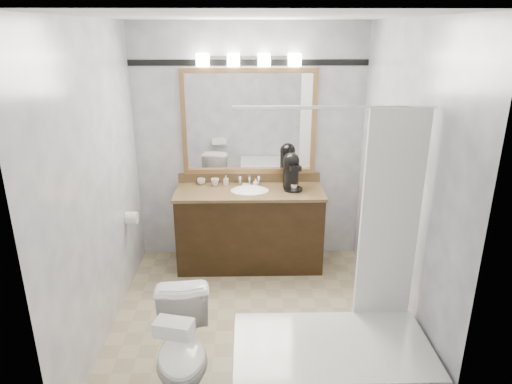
# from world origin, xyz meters

# --- Properties ---
(room) EXTENTS (2.42, 2.62, 2.52)m
(room) POSITION_xyz_m (0.00, 0.00, 1.25)
(room) COLOR tan
(room) RESTS_ON ground
(vanity) EXTENTS (1.53, 0.58, 0.97)m
(vanity) POSITION_xyz_m (0.00, 1.02, 0.44)
(vanity) COLOR black
(vanity) RESTS_ON ground
(mirror) EXTENTS (1.40, 0.04, 1.10)m
(mirror) POSITION_xyz_m (0.00, 1.28, 1.50)
(mirror) COLOR #A3784A
(mirror) RESTS_ON room
(vanity_light_bar) EXTENTS (1.02, 0.14, 0.12)m
(vanity_light_bar) POSITION_xyz_m (0.00, 1.23, 2.13)
(vanity_light_bar) COLOR silver
(vanity_light_bar) RESTS_ON room
(accent_stripe) EXTENTS (2.40, 0.01, 0.06)m
(accent_stripe) POSITION_xyz_m (0.00, 1.29, 2.10)
(accent_stripe) COLOR black
(accent_stripe) RESTS_ON room
(bathtub) EXTENTS (1.30, 0.75, 1.96)m
(bathtub) POSITION_xyz_m (0.55, -0.90, 0.28)
(bathtub) COLOR white
(bathtub) RESTS_ON ground
(tp_roll) EXTENTS (0.11, 0.12, 0.12)m
(tp_roll) POSITION_xyz_m (-1.14, 0.66, 0.70)
(tp_roll) COLOR white
(tp_roll) RESTS_ON room
(toilet) EXTENTS (0.46, 0.72, 0.69)m
(toilet) POSITION_xyz_m (-0.47, -0.84, 0.35)
(toilet) COLOR white
(toilet) RESTS_ON ground
(tissue_box) EXTENTS (0.25, 0.17, 0.09)m
(tissue_box) POSITION_xyz_m (-0.47, -1.12, 0.74)
(tissue_box) COLOR white
(tissue_box) RESTS_ON toilet
(coffee_maker) EXTENTS (0.20, 0.25, 0.38)m
(coffee_maker) POSITION_xyz_m (0.43, 1.06, 1.05)
(coffee_maker) COLOR black
(coffee_maker) RESTS_ON vanity
(cup_left) EXTENTS (0.11, 0.11, 0.07)m
(cup_left) POSITION_xyz_m (-0.51, 1.21, 0.88)
(cup_left) COLOR white
(cup_left) RESTS_ON vanity
(cup_right) EXTENTS (0.09, 0.09, 0.08)m
(cup_right) POSITION_xyz_m (-0.36, 1.17, 0.89)
(cup_right) COLOR white
(cup_right) RESTS_ON vanity
(soap_bottle_a) EXTENTS (0.06, 0.06, 0.10)m
(soap_bottle_a) POSITION_xyz_m (-0.25, 1.20, 0.90)
(soap_bottle_a) COLOR white
(soap_bottle_a) RESTS_ON vanity
(soap_bottle_b) EXTENTS (0.06, 0.06, 0.08)m
(soap_bottle_b) POSITION_xyz_m (0.07, 1.16, 0.89)
(soap_bottle_b) COLOR white
(soap_bottle_b) RESTS_ON vanity
(soap_bar) EXTENTS (0.09, 0.07, 0.02)m
(soap_bar) POSITION_xyz_m (-0.03, 1.13, 0.86)
(soap_bar) COLOR beige
(soap_bar) RESTS_ON vanity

